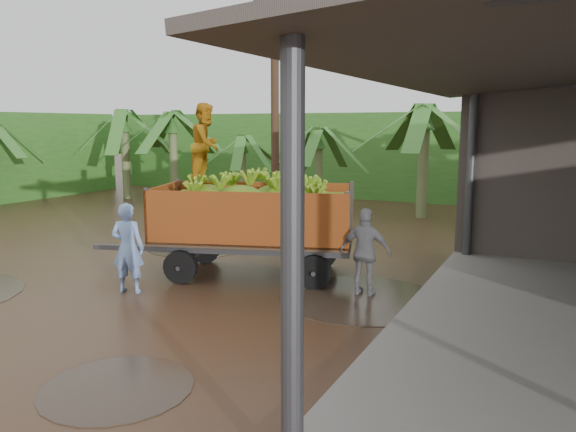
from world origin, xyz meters
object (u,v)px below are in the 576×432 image
Objects in this scene: man_blue at (128,248)px; utility_pole at (275,103)px; banana_trailer at (253,216)px; man_grey at (366,252)px.

man_blue is 7.82m from utility_pole.
utility_pole reaches higher than man_blue.
utility_pole is at bearing 95.10° from banana_trailer.
man_grey is 0.22× the size of utility_pole.
utility_pole reaches higher than man_grey.
banana_trailer is at bearing -67.06° from utility_pole.
man_blue reaches higher than man_grey.
banana_trailer is 2.60m from man_blue.
banana_trailer is at bearing -9.61° from man_grey.
banana_trailer is 3.46× the size of man_grey.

